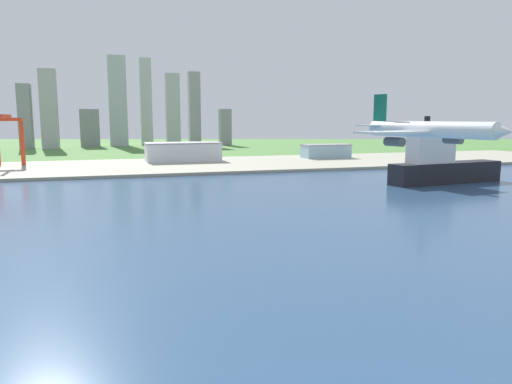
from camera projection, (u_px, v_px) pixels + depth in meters
ground_plane at (210, 203)px, 255.17m from camera, size 2400.00×2400.00×0.00m
water_bay at (242, 227)px, 198.50m from camera, size 840.00×360.00×0.15m
industrial_pier at (165, 166)px, 434.40m from camera, size 840.00×140.00×2.50m
airplane_landing at (429, 130)px, 117.47m from camera, size 37.51×39.92×12.55m
cargo_ship at (441, 165)px, 327.44m from camera, size 85.75×25.87×44.11m
port_crane_red at (8, 130)px, 422.44m from camera, size 22.23×42.61×43.37m
warehouse_main at (183, 152)px, 468.88m from camera, size 70.32×30.83×17.59m
warehouse_annex at (326, 151)px, 507.27m from camera, size 48.18×22.63×13.76m
distant_skyline at (116, 110)px, 738.07m from camera, size 302.28×69.24×135.09m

